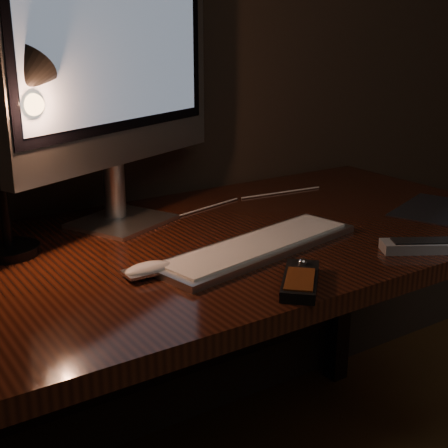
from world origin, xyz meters
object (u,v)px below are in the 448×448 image
desk_lamp (14,116)px  mouse (149,271)px  tv_remote (433,245)px  keyboard (258,246)px  desk (186,285)px  media_remote (300,280)px  monitor (115,50)px

desk_lamp → mouse: bearing=-35.7°
tv_remote → keyboard: bearing=176.9°
keyboard → desk: bearing=98.0°
media_remote → desk_lamp: 0.61m
desk → media_remote: (0.02, -0.38, 0.14)m
desk → tv_remote: bearing=-47.0°
tv_remote → desk_lamp: bearing=179.9°
desk → tv_remote: tv_remote is taller
desk → media_remote: media_remote is taller
mouse → desk_lamp: (-0.16, 0.22, 0.27)m
desk → keyboard: (0.07, -0.19, 0.14)m
mouse → keyboard: bearing=0.7°
keyboard → desk_lamp: 0.54m
media_remote → tv_remote: media_remote is taller
media_remote → tv_remote: bearing=-48.0°
monitor → desk_lamp: size_ratio=1.59×
media_remote → desk_lamp: (-0.36, 0.41, 0.27)m
mouse → desk_lamp: size_ratio=0.23×
monitor → mouse: size_ratio=7.01×
keyboard → tv_remote: (0.30, -0.20, 0.00)m
media_remote → desk_lamp: bearing=85.2°
desk_lamp → desk: bearing=13.1°
desk → media_remote: 0.40m
desk → keyboard: bearing=-70.7°
monitor → media_remote: monitor is taller
mouse → media_remote: media_remote is taller
media_remote → monitor: bearing=56.0°
mouse → tv_remote: (0.55, -0.20, 0.00)m
media_remote → mouse: bearing=91.0°
media_remote → keyboard: bearing=30.0°
monitor → mouse: monitor is taller
mouse → monitor: bearing=74.4°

